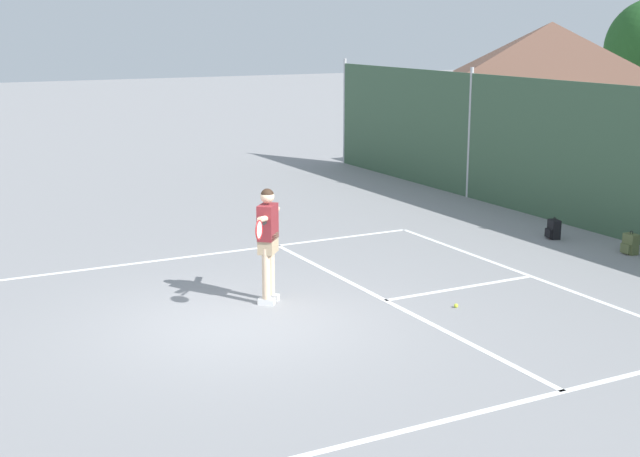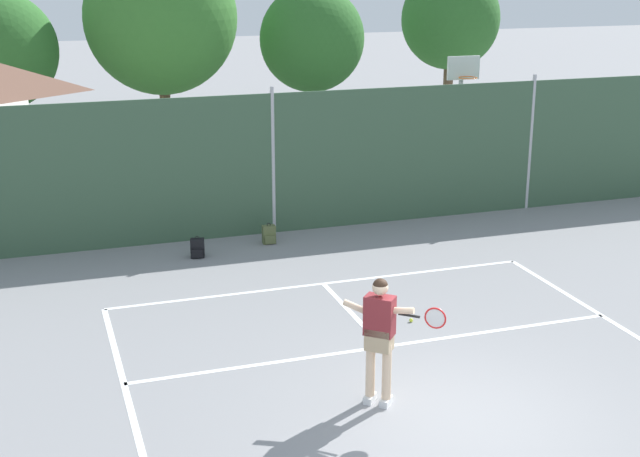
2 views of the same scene
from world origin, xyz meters
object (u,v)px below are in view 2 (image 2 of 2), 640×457
Objects in this scene: basketball_hoop at (461,104)px; tennis_player at (380,330)px; backpack_olive at (269,235)px; backpack_black at (197,249)px; tennis_ball at (411,320)px.

basketball_hoop is 1.91× the size of tennis_player.
tennis_player is (-6.46, -10.36, -1.20)m from basketball_hoop.
tennis_player is 7.55m from backpack_olive.
tennis_player reaches higher than backpack_black.
tennis_ball is at bearing -58.18° from backpack_black.
backpack_olive is (1.66, 0.44, 0.00)m from backpack_black.
tennis_player is 7.20m from backpack_black.
tennis_ball is (-4.85, -7.86, -2.28)m from basketball_hoop.
basketball_hoop is at bearing 58.07° from tennis_player.
tennis_player is at bearing -121.93° from basketball_hoop.
backpack_olive is at bearing 103.08° from tennis_ball.
backpack_olive reaches higher than tennis_ball.
backpack_olive is (-6.00, -2.88, -2.12)m from basketball_hoop.
backpack_black is at bearing 121.82° from tennis_ball.
backpack_black is at bearing -165.12° from backpack_olive.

